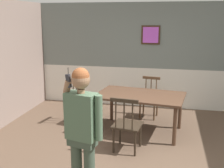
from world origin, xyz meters
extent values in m
plane|color=brown|center=(0.00, 0.00, 0.00)|extent=(6.85, 6.85, 0.00)
cube|color=slate|center=(0.00, 2.87, 1.83)|extent=(6.23, 0.12, 1.63)
cube|color=silver|center=(0.00, 2.88, 0.51)|extent=(6.23, 0.14, 1.01)
cube|color=silver|center=(0.00, 2.85, 1.01)|extent=(6.23, 0.05, 0.06)
cube|color=#382314|center=(-0.16, 2.80, 1.85)|extent=(0.46, 0.03, 0.46)
cube|color=#C153DA|center=(-0.16, 2.78, 1.85)|extent=(0.38, 0.01, 0.38)
cube|color=#4C3323|center=(-0.21, 1.14, 0.76)|extent=(1.83, 1.25, 0.04)
cylinder|color=#4C3323|center=(-1.01, 0.83, 0.37)|extent=(0.07, 0.07, 0.74)
cylinder|color=#4C3323|center=(0.49, 0.63, 0.37)|extent=(0.07, 0.07, 0.74)
cylinder|color=#4C3323|center=(-0.90, 1.66, 0.37)|extent=(0.07, 0.07, 0.74)
cylinder|color=#4C3323|center=(0.60, 1.46, 0.37)|extent=(0.07, 0.07, 0.74)
cube|color=#2D2319|center=(-1.40, 1.30, 0.45)|extent=(0.54, 0.54, 0.03)
cube|color=#2D2319|center=(-1.60, 1.34, 1.00)|extent=(0.13, 0.45, 0.06)
cylinder|color=#2D2319|center=(-1.58, 1.48, 0.75)|extent=(0.02, 0.02, 0.56)
cylinder|color=#2D2319|center=(-1.60, 1.34, 0.75)|extent=(0.02, 0.02, 0.56)
cylinder|color=#2D2319|center=(-1.63, 1.21, 0.75)|extent=(0.02, 0.02, 0.56)
cylinder|color=#2D2319|center=(-1.19, 1.44, 0.22)|extent=(0.04, 0.04, 0.44)
cylinder|color=#2D2319|center=(-1.26, 1.09, 0.22)|extent=(0.04, 0.04, 0.44)
cylinder|color=#2D2319|center=(-1.54, 1.52, 0.22)|extent=(0.04, 0.04, 0.44)
cylinder|color=#2D2319|center=(-1.61, 1.16, 0.22)|extent=(0.04, 0.04, 0.44)
cube|color=#513823|center=(-0.09, 2.00, 0.43)|extent=(0.47, 0.47, 0.03)
cube|color=#513823|center=(-0.06, 2.19, 0.90)|extent=(0.41, 0.10, 0.06)
cylinder|color=#513823|center=(0.06, 2.17, 0.69)|extent=(0.02, 0.02, 0.49)
cylinder|color=#513823|center=(-0.06, 2.19, 0.69)|extent=(0.02, 0.02, 0.49)
cylinder|color=#513823|center=(-0.19, 2.21, 0.69)|extent=(0.02, 0.02, 0.49)
cylinder|color=#513823|center=(0.05, 1.82, 0.21)|extent=(0.04, 0.04, 0.41)
cylinder|color=#513823|center=(-0.28, 1.86, 0.21)|extent=(0.04, 0.04, 0.41)
cylinder|color=#513823|center=(0.10, 2.14, 0.21)|extent=(0.04, 0.04, 0.41)
cylinder|color=#513823|center=(-0.23, 2.19, 0.21)|extent=(0.04, 0.04, 0.41)
cube|color=#2D2319|center=(-0.32, 0.28, 0.46)|extent=(0.52, 0.52, 0.03)
cube|color=#2D2319|center=(-0.34, 0.07, 0.96)|extent=(0.47, 0.09, 0.06)
cylinder|color=#2D2319|center=(-0.49, 0.08, 0.73)|extent=(0.02, 0.02, 0.52)
cylinder|color=#2D2319|center=(-0.34, 0.07, 0.73)|extent=(0.02, 0.02, 0.52)
cylinder|color=#2D2319|center=(-0.20, 0.05, 0.73)|extent=(0.02, 0.02, 0.52)
cylinder|color=#2D2319|center=(-0.49, 0.49, 0.22)|extent=(0.04, 0.04, 0.45)
cylinder|color=#2D2319|center=(-0.11, 0.45, 0.22)|extent=(0.04, 0.04, 0.45)
cylinder|color=#2D2319|center=(-0.53, 0.11, 0.22)|extent=(0.04, 0.04, 0.45)
cylinder|color=#2D2319|center=(-0.15, 0.07, 0.22)|extent=(0.04, 0.04, 0.45)
cylinder|color=#3A493A|center=(-0.75, -1.12, 0.41)|extent=(0.14, 0.14, 0.82)
cube|color=#3A493A|center=(-0.66, -1.15, 0.79)|extent=(0.37, 0.26, 0.12)
cube|color=#4C664C|center=(-0.66, -1.15, 1.11)|extent=(0.42, 0.29, 0.58)
cylinder|color=#4C664C|center=(-0.43, -1.20, 1.12)|extent=(0.09, 0.09, 0.55)
cylinder|color=#936B4C|center=(-0.84, -1.12, 1.45)|extent=(0.16, 0.15, 0.19)
cylinder|color=#936B4C|center=(-0.66, -1.15, 1.42)|extent=(0.09, 0.09, 0.05)
sphere|color=#936B4C|center=(-0.66, -1.15, 1.56)|extent=(0.22, 0.22, 0.22)
sphere|color=brown|center=(-0.66, -1.15, 1.59)|extent=(0.21, 0.21, 0.21)
cube|color=#2D2D33|center=(-0.81, -1.14, 1.53)|extent=(0.08, 0.05, 0.16)
cylinder|color=black|center=(-0.81, -1.14, 1.65)|extent=(0.01, 0.01, 0.08)
camera|label=1|loc=(0.36, -4.14, 2.26)|focal=44.27mm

